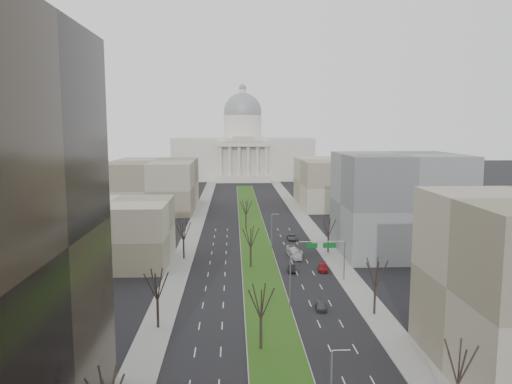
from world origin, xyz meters
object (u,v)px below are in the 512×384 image
object	(u,v)px
car_grey_near	(321,305)
car_red	(323,267)
car_black	(291,268)
car_grey_far	(292,237)
box_van	(294,253)

from	to	relation	value
car_grey_near	car_red	size ratio (longest dim) A/B	0.82
car_grey_near	car_black	bearing A→B (deg)	99.25
car_red	car_grey_near	bearing A→B (deg)	-92.58
car_black	car_red	bearing A→B (deg)	6.90
car_black	car_grey_far	world-z (taller)	car_grey_far
car_grey_far	box_van	size ratio (longest dim) A/B	0.65
car_red	car_grey_far	size ratio (longest dim) A/B	0.95
car_grey_near	car_black	size ratio (longest dim) A/B	0.93
car_grey_far	car_grey_near	bearing A→B (deg)	-91.10
car_grey_near	box_van	bearing A→B (deg)	93.88
car_grey_near	car_black	xyz separation A→B (m)	(-2.38, 22.03, 0.03)
car_black	box_van	size ratio (longest dim) A/B	0.55
car_black	box_van	world-z (taller)	box_van
car_grey_near	box_van	world-z (taller)	box_van
car_grey_near	car_grey_far	bearing A→B (deg)	91.69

